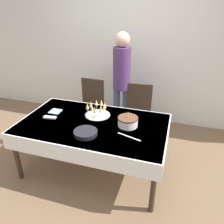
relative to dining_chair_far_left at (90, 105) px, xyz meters
The scene contains 13 objects.
ground_plane 1.10m from the dining_chair_far_left, 65.03° to the right, with size 12.00×12.00×0.00m, color brown.
wall_back 1.23m from the dining_chair_far_left, 63.18° to the left, with size 8.00×0.05×2.70m.
dining_table 0.97m from the dining_chair_far_left, 65.03° to the right, with size 1.87×1.12×0.72m.
dining_chair_far_left is the anchor object (origin of this frame).
dining_chair_far_right 0.82m from the dining_chair_far_left, ahead, with size 0.45×0.45×0.96m.
birthday_cake 1.20m from the dining_chair_far_left, 43.82° to the right, with size 0.25×0.25×0.19m.
champagne_tray 0.81m from the dining_chair_far_left, 59.68° to the right, with size 0.34×0.34×0.18m.
plate_stack_main 1.25m from the dining_chair_far_left, 69.71° to the right, with size 0.28×0.28×0.05m.
cake_knife 1.41m from the dining_chair_far_left, 48.77° to the right, with size 0.29×0.11×0.00m.
fork_pile 0.96m from the dining_chair_far_left, 101.61° to the right, with size 0.18×0.08×0.02m.
napkin_pile 0.80m from the dining_chair_far_left, 106.31° to the right, with size 0.15×0.15×0.01m.
person_standing 0.73m from the dining_chair_far_left, 16.64° to the left, with size 0.28×0.28×1.71m.
gift_bag 1.24m from the dining_chair_far_left, 144.83° to the right, with size 0.21×0.12×0.33m.
Camera 1 is at (0.95, -2.23, 2.10)m, focal length 35.00 mm.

